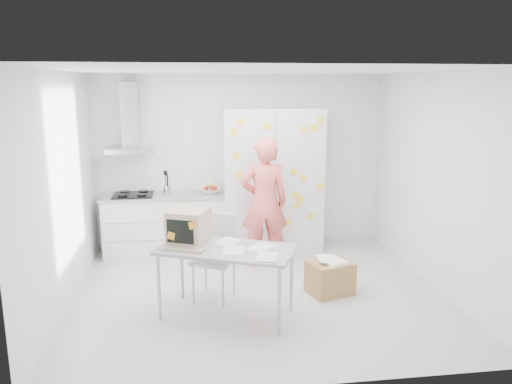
{
  "coord_description": "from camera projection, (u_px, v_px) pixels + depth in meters",
  "views": [
    {
      "loc": [
        -0.81,
        -5.75,
        2.55
      ],
      "look_at": [
        0.08,
        0.77,
        1.12
      ],
      "focal_mm": 35.0,
      "sensor_mm": 36.0,
      "label": 1
    }
  ],
  "objects": [
    {
      "name": "cardboard_box",
      "position": [
        330.0,
        277.0,
        6.17
      ],
      "size": [
        0.6,
        0.54,
        0.45
      ],
      "rotation": [
        0.0,
        0.0,
        0.29
      ],
      "color": "#A77C48",
      "rests_on": "ground"
    },
    {
      "name": "walls",
      "position": [
        251.0,
        176.0,
        6.63
      ],
      "size": [
        4.52,
        4.01,
        2.7
      ],
      "color": "white",
      "rests_on": "ground"
    },
    {
      "name": "ceiling",
      "position": [
        259.0,
        70.0,
        5.65
      ],
      "size": [
        4.5,
        4.0,
        0.02
      ],
      "primitive_type": "cube",
      "color": "white",
      "rests_on": "walls"
    },
    {
      "name": "counter_run",
      "position": [
        165.0,
        223.0,
        7.6
      ],
      "size": [
        1.84,
        0.63,
        1.28
      ],
      "color": "white",
      "rests_on": "ground"
    },
    {
      "name": "desk",
      "position": [
        202.0,
        236.0,
        5.55
      ],
      "size": [
        1.64,
        1.26,
        1.17
      ],
      "rotation": [
        0.0,
        0.0,
        -0.41
      ],
      "color": "#91989B",
      "rests_on": "ground"
    },
    {
      "name": "tall_cabinet",
      "position": [
        272.0,
        180.0,
        7.67
      ],
      "size": [
        1.5,
        0.68,
        2.2
      ],
      "color": "silver",
      "rests_on": "ground"
    },
    {
      "name": "range_hood",
      "position": [
        131.0,
        125.0,
        7.36
      ],
      "size": [
        0.7,
        0.48,
        1.01
      ],
      "color": "silver",
      "rests_on": "walls"
    },
    {
      "name": "person",
      "position": [
        264.0,
        203.0,
        7.01
      ],
      "size": [
        0.67,
        0.44,
        1.83
      ],
      "primitive_type": "imported",
      "rotation": [
        0.0,
        0.0,
        3.14
      ],
      "color": "#F4645F",
      "rests_on": "ground"
    },
    {
      "name": "floor",
      "position": [
        258.0,
        294.0,
        6.22
      ],
      "size": [
        4.5,
        4.0,
        0.02
      ],
      "primitive_type": "cube",
      "color": "silver",
      "rests_on": "ground"
    },
    {
      "name": "chair",
      "position": [
        216.0,
        251.0,
        6.0
      ],
      "size": [
        0.62,
        0.62,
        1.03
      ],
      "rotation": [
        0.0,
        0.0,
        -0.44
      ],
      "color": "silver",
      "rests_on": "ground"
    }
  ]
}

